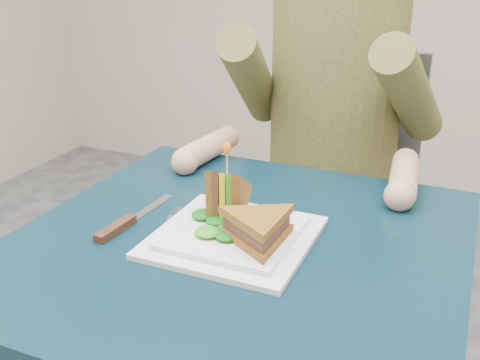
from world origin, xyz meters
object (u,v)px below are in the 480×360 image
at_px(sandwich_upright, 227,198).
at_px(sandwich_flat, 258,228).
at_px(knife, 123,224).
at_px(table, 238,279).
at_px(chair, 337,189).
at_px(fork, 166,232).
at_px(plate, 234,235).
at_px(diner, 335,68).

bearing_deg(sandwich_upright, sandwich_flat, -38.82).
bearing_deg(sandwich_upright, knife, -154.24).
height_order(table, sandwich_upright, sandwich_upright).
bearing_deg(chair, sandwich_flat, -86.25).
bearing_deg(sandwich_flat, knife, -177.44).
bearing_deg(fork, plate, 11.42).
relative_size(sandwich_flat, knife, 0.91).
xyz_separation_m(chair, sandwich_upright, (-0.04, -0.68, 0.24)).
bearing_deg(sandwich_upright, chair, 86.85).
bearing_deg(chair, table, -90.00).
relative_size(chair, plate, 3.58).
distance_m(plate, sandwich_upright, 0.07).
distance_m(table, diner, 0.66).
height_order(table, fork, fork).
bearing_deg(sandwich_flat, table, 147.42).
bearing_deg(plate, sandwich_flat, -24.44).
distance_m(sandwich_upright, fork, 0.12).
height_order(chair, sandwich_flat, chair).
xyz_separation_m(chair, diner, (-0.00, -0.11, 0.37)).
bearing_deg(knife, fork, 8.65).
relative_size(plate, fork, 1.48).
distance_m(table, sandwich_flat, 0.14).
bearing_deg(fork, sandwich_upright, 38.57).
relative_size(sandwich_flat, fork, 1.15).
xyz_separation_m(table, sandwich_flat, (0.05, -0.03, 0.12)).
bearing_deg(sandwich_upright, diner, 86.23).
xyz_separation_m(sandwich_flat, knife, (-0.26, -0.01, -0.04)).
distance_m(table, sandwich_upright, 0.14).
relative_size(table, diner, 1.01).
distance_m(chair, knife, 0.82).
bearing_deg(plate, sandwich_upright, 125.42).
bearing_deg(diner, plate, -90.52).
xyz_separation_m(sandwich_flat, sandwich_upright, (-0.09, 0.07, 0.01)).
bearing_deg(fork, table, 13.80).
relative_size(sandwich_upright, knife, 0.64).
bearing_deg(knife, plate, 10.29).
xyz_separation_m(table, chair, (0.00, 0.72, -0.11)).
bearing_deg(sandwich_flat, fork, 179.64).
relative_size(table, fork, 4.26).
distance_m(sandwich_flat, sandwich_upright, 0.11).
xyz_separation_m(diner, sandwich_flat, (0.05, -0.64, -0.14)).
relative_size(table, knife, 3.38).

